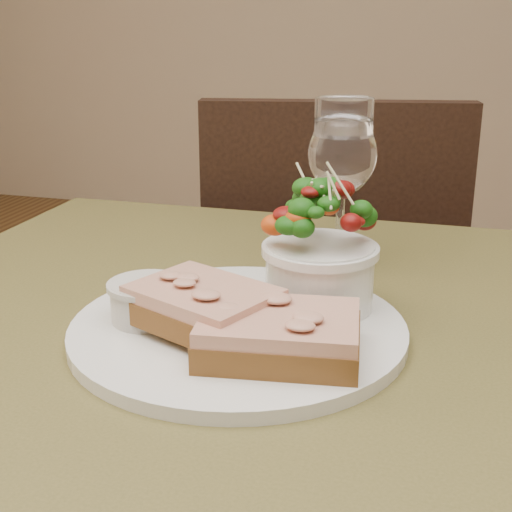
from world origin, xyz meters
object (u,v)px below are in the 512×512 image
(chair_far, at_px, (324,398))
(sandwich_back, at_px, (204,306))
(dinner_plate, at_px, (238,329))
(wine_glass, at_px, (342,159))
(ramekin, at_px, (147,299))
(salad_bowl, at_px, (320,247))
(sandwich_front, at_px, (279,335))
(cafe_table, at_px, (249,427))

(chair_far, bearing_deg, sandwich_back, 79.81)
(dinner_plate, distance_m, wine_glass, 0.25)
(ramekin, relative_size, salad_bowl, 0.52)
(wine_glass, bearing_deg, salad_bowl, -87.52)
(sandwich_back, xyz_separation_m, ramekin, (-0.06, 0.01, -0.00))
(chair_far, xyz_separation_m, sandwich_back, (0.01, -0.72, 0.49))
(ramekin, bearing_deg, wine_glass, 59.01)
(sandwich_front, relative_size, ramekin, 2.12)
(sandwich_back, bearing_deg, dinner_plate, 69.78)
(chair_far, relative_size, wine_glass, 5.14)
(sandwich_front, xyz_separation_m, ramekin, (-0.13, 0.03, 0.00))
(wine_glass, bearing_deg, sandwich_front, -91.11)
(chair_far, height_order, sandwich_back, chair_far)
(cafe_table, relative_size, sandwich_back, 5.52)
(sandwich_front, height_order, sandwich_back, sandwich_back)
(cafe_table, bearing_deg, sandwich_front, -54.34)
(cafe_table, relative_size, chair_far, 0.89)
(cafe_table, distance_m, dinner_plate, 0.11)
(sandwich_back, bearing_deg, chair_far, 114.64)
(salad_bowl, height_order, wine_glass, wine_glass)
(ramekin, bearing_deg, sandwich_back, -10.49)
(chair_far, relative_size, ramekin, 13.67)
(sandwich_back, distance_m, wine_glass, 0.26)
(ramekin, height_order, salad_bowl, salad_bowl)
(cafe_table, xyz_separation_m, ramekin, (-0.09, -0.03, 0.13))
(sandwich_front, relative_size, salad_bowl, 1.10)
(sandwich_back, bearing_deg, sandwich_front, 5.41)
(dinner_plate, relative_size, salad_bowl, 2.37)
(chair_far, relative_size, sandwich_back, 6.21)
(chair_far, bearing_deg, sandwich_front, 85.42)
(sandwich_front, height_order, salad_bowl, salad_bowl)
(sandwich_front, relative_size, wine_glass, 0.80)
(sandwich_back, relative_size, wine_glass, 0.83)
(ramekin, bearing_deg, dinner_plate, 9.56)
(dinner_plate, relative_size, sandwich_front, 2.16)
(cafe_table, relative_size, sandwich_front, 5.74)
(dinner_plate, height_order, salad_bowl, salad_bowl)
(chair_far, bearing_deg, wine_glass, 89.55)
(chair_far, bearing_deg, cafe_table, 82.33)
(sandwich_back, xyz_separation_m, salad_bowl, (0.09, 0.08, 0.03))
(cafe_table, height_order, sandwich_front, sandwich_front)
(chair_far, bearing_deg, salad_bowl, 87.57)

